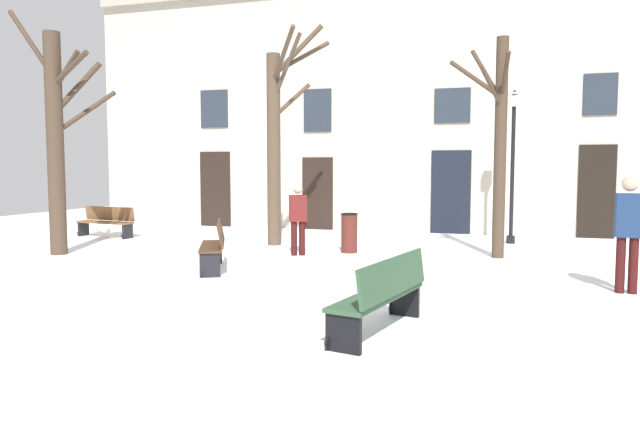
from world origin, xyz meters
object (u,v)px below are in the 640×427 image
Objects in this scene: streetlamp at (513,150)px; bench_near_lamp at (383,294)px; tree_foreground at (499,140)px; litter_bin at (349,233)px; tree_center at (277,136)px; person_strolling at (628,227)px; tree_near_facade at (57,133)px; bench_near_center_tree at (106,221)px; bench_far_corner at (214,245)px; person_by_shop_door at (298,216)px.

streetlamp is 2.02× the size of bench_near_lamp.
tree_foreground is 3.88m from litter_bin.
tree_center is at bearing 173.69° from tree_foreground.
tree_center is at bearing -25.15° from person_strolling.
bench_near_lamp is at bearing -26.72° from tree_near_facade.
bench_far_corner reaches higher than bench_near_center_tree.
streetlamp is 2.47× the size of person_by_shop_door.
streetlamp is at bearing 110.77° from bench_far_corner.
bench_far_corner is at bearing 2.11° from person_strolling.
bench_far_corner is at bearing -122.94° from litter_bin.
tree_center is at bearing 159.64° from litter_bin.
person_strolling is at bearing -74.94° from streetlamp.
litter_bin is 1.32m from person_by_shop_door.
tree_center is at bearing -160.64° from streetlamp.
bench_near_lamp is 6.23m from person_by_shop_door.
streetlamp reaches higher than person_by_shop_door.
tree_center is 1.16× the size of tree_foreground.
tree_center is at bearing 34.71° from tree_near_facade.
bench_far_corner is at bearing -134.04° from streetlamp.
tree_near_facade is at bearing -62.79° from bench_near_center_tree.
tree_near_facade is 9.44m from bench_near_lamp.
bench_near_lamp is at bearing -100.74° from streetlamp.
streetlamp is (9.89, 4.90, -0.33)m from tree_near_facade.
tree_center is 1.00× the size of tree_near_facade.
person_by_shop_door is at bearing -138.94° from bench_near_lamp.
streetlamp reaches higher than bench_near_lamp.
person_by_shop_door is at bearing -167.68° from tree_foreground.
bench_near_center_tree is at bearing -40.83° from person_by_shop_door.
person_strolling is (12.52, -3.94, 0.59)m from bench_near_center_tree.
tree_center reaches higher than tree_foreground.
bench_near_center_tree is (-5.25, 0.18, -2.30)m from tree_center.
streetlamp reaches higher than bench_near_center_tree.
bench_near_center_tree is 1.15× the size of person_by_shop_door.
streetlamp is at bearing 19.36° from tree_center.
streetlamp reaches higher than litter_bin.
litter_bin is at bearing 0.49° from bench_near_center_tree.
person_by_shop_door reaches higher than litter_bin.
litter_bin is (-3.26, -0.18, -2.09)m from tree_foreground.
streetlamp is at bearing 17.37° from bench_near_center_tree.
litter_bin is 0.57× the size of person_by_shop_door.
streetlamp is 2.15× the size of person_strolling.
bench_near_lamp is 1.23× the size of person_by_shop_door.
tree_center is 2.99× the size of bench_near_center_tree.
litter_bin is (6.25, 2.12, -2.28)m from tree_near_facade.
bench_far_corner is (0.15, -3.75, -2.26)m from tree_center.
tree_foreground is 1.20× the size of streetlamp.
person_strolling is (7.12, -0.01, 0.55)m from bench_far_corner.
person_strolling is (11.44, -0.87, -1.70)m from tree_near_facade.
person_strolling reaches higher than bench_near_center_tree.
person_by_shop_door is (-4.26, -0.93, -1.67)m from tree_foreground.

